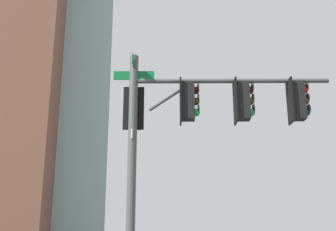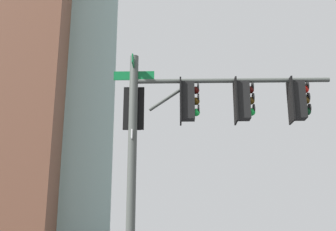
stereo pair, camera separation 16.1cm
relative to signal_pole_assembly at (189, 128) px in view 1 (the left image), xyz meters
The scene contains 3 objects.
signal_pole_assembly is the anchor object (origin of this frame).
building_brick_midblock 53.24m from the signal_pole_assembly, 165.27° to the right, with size 18.19×16.75×36.30m, color brown.
building_glass_tower 64.42m from the signal_pole_assembly, 162.08° to the right, with size 28.94×31.11×69.74m, color #9EC6C1.
Camera 1 is at (10.59, -0.38, 2.37)m, focal length 46.52 mm.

